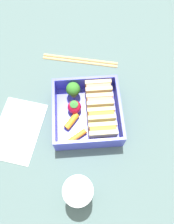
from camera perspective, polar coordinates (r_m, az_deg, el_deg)
The scene contains 14 objects.
ground_plane at distance 51.67cm, azimuth 0.00°, elevation -1.64°, with size 120.00×120.00×2.00cm, color #49605E.
bento_tray at distance 50.19cm, azimuth 0.00°, elevation -0.96°, with size 15.17×14.75×1.20cm, color #454AD0.
bento_rim at distance 47.80cm, azimuth 0.00°, elevation 0.24°, with size 15.17×14.75×4.00cm.
sandwich_left at distance 50.00cm, azimuth 2.94°, elevation 5.81°, with size 2.68×5.83×4.45cm.
sandwich_center_left at distance 48.46cm, azimuth 3.30°, elevation 2.37°, with size 2.68×5.83×4.45cm.
sandwich_center at distance 47.12cm, azimuth 3.68°, elevation -1.28°, with size 2.68×5.83×4.45cm.
sandwich_center_right at distance 45.98cm, azimuth 4.08°, elevation -5.12°, with size 2.68×5.83×4.45cm.
broccoli_floret at distance 49.53cm, azimuth -3.64°, elevation 5.88°, with size 3.23×3.23×4.48cm.
strawberry_far_left at distance 48.68cm, azimuth -3.33°, elevation 1.33°, with size 3.06×3.06×3.66cm.
carrot_stick_far_left at distance 48.40cm, azimuth -4.04°, elevation -2.42°, with size 1.42×1.42×3.96cm, color orange.
carrot_stick_left at distance 47.27cm, azimuth -2.72°, elevation -6.48°, with size 1.20×1.20×4.69cm, color orange.
chopstick_pair at distance 58.36cm, azimuth -1.82°, elevation 13.43°, with size 5.84×19.43×0.70cm.
drinking_glass at distance 43.15cm, azimuth -2.20°, elevation -20.20°, with size 5.34×5.34×7.77cm, color white.
folded_napkin at distance 51.85cm, azimuth -17.68°, elevation -4.40°, with size 14.67×9.91×0.40cm, color white.
Camera 1 is at (19.24, -1.36, 46.94)cm, focal length 35.00 mm.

